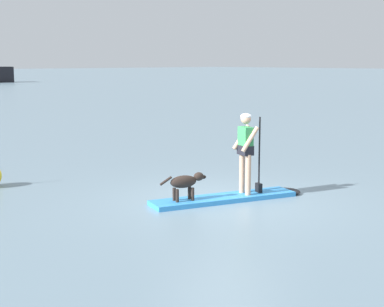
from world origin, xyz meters
name	(u,v)px	position (x,y,z in m)	size (l,w,h in m)	color
ground_plane	(224,201)	(0.00, 0.00, 0.00)	(400.00, 400.00, 0.00)	slate
paddleboard	(233,197)	(0.22, -0.07, 0.05)	(3.55, 1.66, 0.10)	#338CD8
person_paddler	(246,147)	(0.51, -0.16, 1.11)	(0.67, 0.57, 1.74)	tan
dog	(186,182)	(-0.85, 0.27, 0.48)	(1.01, 0.40, 0.56)	#2D231E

